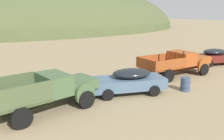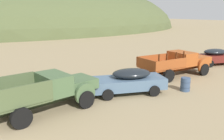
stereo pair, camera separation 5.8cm
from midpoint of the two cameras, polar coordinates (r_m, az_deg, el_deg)
hill_distant at (r=81.55m, az=-19.60°, el=9.51°), size 105.39×73.85×30.82m
truck_weathered_green at (r=12.70m, az=-14.31°, el=-4.82°), size 5.86×3.08×1.91m
car_chalk_blue at (r=14.68m, az=3.28°, el=-2.67°), size 5.23×3.27×1.57m
truck_oxide_orange at (r=19.90m, az=16.39°, el=1.73°), size 6.39×2.78×2.16m
car_oxblood at (r=25.19m, az=24.49°, el=3.04°), size 5.03×3.02×1.57m
oil_drum_by_truck at (r=15.97m, az=17.49°, el=-3.34°), size 0.65×0.65×0.89m
bush_lone_scrub at (r=25.16m, az=13.88°, el=2.45°), size 0.96×0.86×0.85m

